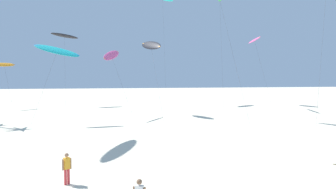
% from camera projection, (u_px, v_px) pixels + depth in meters
% --- Properties ---
extents(flying_kite_0, '(4.18, 5.98, 9.62)m').
position_uv_depth(flying_kite_0, '(112.00, 55.00, 45.13)').
color(flying_kite_0, '#EA5193').
rests_on(flying_kite_0, ground).
extents(flying_kite_2, '(5.31, 9.20, 14.12)m').
position_uv_depth(flying_kite_2, '(65.00, 36.00, 64.04)').
color(flying_kite_2, black).
rests_on(flying_kite_2, ground).
extents(flying_kite_3, '(2.65, 6.21, 13.62)m').
position_uv_depth(flying_kite_3, '(254.00, 40.00, 66.00)').
color(flying_kite_3, '#EA5193').
rests_on(flying_kite_3, ground).
extents(flying_kite_6, '(3.82, 4.90, 8.14)m').
position_uv_depth(flying_kite_6, '(4.00, 65.00, 57.62)').
color(flying_kite_6, orange).
rests_on(flying_kite_6, ground).
extents(flying_kite_10, '(3.00, 11.92, 11.19)m').
position_uv_depth(flying_kite_10, '(151.00, 45.00, 48.24)').
color(flying_kite_10, black).
rests_on(flying_kite_10, ground).
extents(flying_kite_11, '(5.41, 2.79, 9.68)m').
position_uv_depth(flying_kite_11, '(57.00, 51.00, 39.09)').
color(flying_kite_11, '#19B2B7').
rests_on(flying_kite_11, ground).
extents(person_mid_field, '(0.45, 0.33, 1.64)m').
position_uv_depth(person_mid_field, '(67.00, 167.00, 17.03)').
color(person_mid_field, red).
rests_on(person_mid_field, ground).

